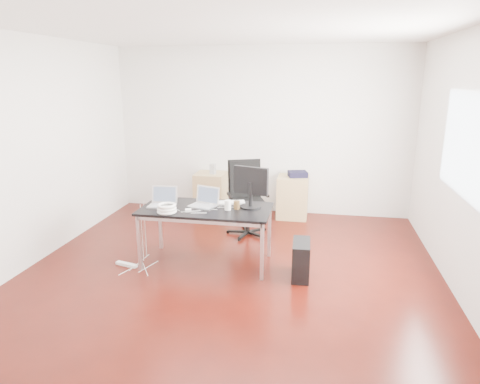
% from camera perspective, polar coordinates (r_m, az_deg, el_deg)
% --- Properties ---
extents(room_shell, '(5.00, 5.00, 5.00)m').
position_cam_1_polar(room_shell, '(4.88, -0.77, 4.61)').
color(room_shell, '#330A05').
rests_on(room_shell, ground).
extents(desk, '(1.60, 0.80, 0.73)m').
position_cam_1_polar(desk, '(5.31, -4.53, -2.67)').
color(desk, black).
rests_on(desk, ground).
extents(office_chair, '(0.62, 0.64, 1.08)m').
position_cam_1_polar(office_chair, '(6.36, 0.88, -0.29)').
color(office_chair, black).
rests_on(office_chair, ground).
extents(filing_cabinet_left, '(0.50, 0.50, 0.70)m').
position_cam_1_polar(filing_cabinet_left, '(7.43, -3.92, -0.11)').
color(filing_cabinet_left, '#A48552').
rests_on(filing_cabinet_left, ground).
extents(filing_cabinet_right, '(0.50, 0.50, 0.70)m').
position_cam_1_polar(filing_cabinet_right, '(7.21, 7.02, -0.66)').
color(filing_cabinet_right, '#A48552').
rests_on(filing_cabinet_right, ground).
extents(pc_tower, '(0.21, 0.46, 0.44)m').
position_cam_1_polar(pc_tower, '(5.12, 8.13, -8.92)').
color(pc_tower, black).
rests_on(pc_tower, ground).
extents(wastebasket, '(0.30, 0.30, 0.28)m').
position_cam_1_polar(wastebasket, '(7.34, 1.23, -1.97)').
color(wastebasket, black).
rests_on(wastebasket, ground).
extents(power_strip, '(0.31, 0.13, 0.04)m').
position_cam_1_polar(power_strip, '(5.62, -14.89, -9.32)').
color(power_strip, white).
rests_on(power_strip, ground).
extents(laptop_left, '(0.34, 0.27, 0.23)m').
position_cam_1_polar(laptop_left, '(5.45, -10.27, -1.21)').
color(laptop_left, silver).
rests_on(laptop_left, desk).
extents(laptop_right, '(0.39, 0.34, 0.23)m').
position_cam_1_polar(laptop_right, '(5.36, -4.73, -1.29)').
color(laptop_right, silver).
rests_on(laptop_right, desk).
extents(monitor, '(0.45, 0.26, 0.51)m').
position_cam_1_polar(monitor, '(5.23, 1.46, 0.94)').
color(monitor, black).
rests_on(monitor, desk).
extents(keyboard, '(0.46, 0.26, 0.02)m').
position_cam_1_polar(keyboard, '(5.45, -1.68, -1.43)').
color(keyboard, white).
rests_on(keyboard, desk).
extents(cup_white, '(0.09, 0.09, 0.12)m').
position_cam_1_polar(cup_white, '(5.18, -1.65, -1.76)').
color(cup_white, white).
rests_on(cup_white, desk).
extents(cup_brown, '(0.08, 0.08, 0.10)m').
position_cam_1_polar(cup_brown, '(5.22, -0.45, -1.75)').
color(cup_brown, '#52391C').
rests_on(cup_brown, desk).
extents(cable_coil, '(0.24, 0.24, 0.11)m').
position_cam_1_polar(cable_coil, '(5.15, -9.74, -2.18)').
color(cable_coil, white).
rests_on(cable_coil, desk).
extents(power_adapter, '(0.09, 0.09, 0.03)m').
position_cam_1_polar(power_adapter, '(5.17, -6.92, -2.44)').
color(power_adapter, white).
rests_on(power_adapter, desk).
extents(speaker, '(0.10, 0.10, 0.18)m').
position_cam_1_polar(speaker, '(7.26, -3.65, 3.11)').
color(speaker, '#9E9E9E').
rests_on(speaker, filing_cabinet_left).
extents(navy_garment, '(0.35, 0.31, 0.09)m').
position_cam_1_polar(navy_garment, '(7.12, 7.70, 2.39)').
color(navy_garment, black).
rests_on(navy_garment, filing_cabinet_right).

